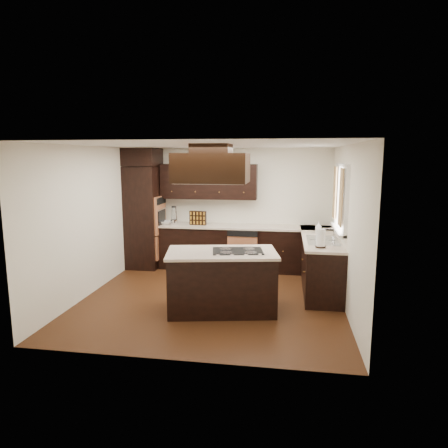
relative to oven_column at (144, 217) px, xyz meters
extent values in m
cube|color=#532C14|center=(1.78, -1.71, -1.07)|extent=(4.20, 4.20, 0.02)
cube|color=silver|center=(1.78, -1.71, 1.45)|extent=(4.20, 4.20, 0.02)
cube|color=white|center=(1.78, 0.40, 0.19)|extent=(4.20, 0.02, 2.50)
cube|color=white|center=(1.78, -3.81, 0.19)|extent=(4.20, 0.02, 2.50)
cube|color=white|center=(-0.33, -1.71, 0.19)|extent=(0.02, 4.20, 2.50)
cube|color=white|center=(3.88, -1.71, 0.19)|extent=(0.02, 4.20, 2.50)
cube|color=black|center=(0.00, 0.00, 0.00)|extent=(0.65, 0.75, 2.12)
cube|color=#C87448|center=(0.35, 0.00, 0.06)|extent=(0.05, 0.62, 0.78)
cube|color=black|center=(1.81, 0.09, -0.62)|extent=(2.93, 0.60, 0.88)
cube|color=black|center=(3.58, -0.80, -0.62)|extent=(0.60, 2.40, 0.88)
cube|color=beige|center=(1.81, 0.08, -0.16)|extent=(2.93, 0.63, 0.04)
cube|color=beige|center=(3.56, -0.80, -0.16)|extent=(0.63, 2.40, 0.04)
cube|color=black|center=(1.34, 0.23, 0.75)|extent=(2.00, 0.34, 0.72)
cube|color=#C87448|center=(2.10, -0.20, -0.66)|extent=(0.60, 0.05, 0.72)
cube|color=white|center=(3.85, -1.16, 0.59)|extent=(0.06, 1.32, 1.12)
cube|color=white|center=(3.87, -1.16, 0.59)|extent=(0.00, 1.20, 1.00)
cube|color=beige|center=(3.79, -1.57, 0.64)|extent=(0.02, 0.34, 0.90)
cube|color=beige|center=(3.79, -0.74, 0.64)|extent=(0.02, 0.34, 0.90)
cube|color=silver|center=(3.58, -1.16, -0.14)|extent=(0.52, 0.84, 0.01)
cube|color=black|center=(2.01, -2.20, -0.62)|extent=(1.71, 1.14, 0.88)
cube|color=beige|center=(2.01, -2.20, -0.16)|extent=(1.78, 1.21, 0.04)
cube|color=black|center=(2.25, -2.16, -0.13)|extent=(0.82, 0.63, 0.01)
cube|color=black|center=(1.88, -2.25, 1.10)|extent=(1.05, 0.72, 0.42)
cube|color=black|center=(1.88, -2.25, 1.38)|extent=(0.55, 0.50, 0.13)
cylinder|color=silver|center=(0.64, 0.04, -0.09)|extent=(0.15, 0.15, 0.10)
cone|color=silver|center=(0.64, 0.04, 0.09)|extent=(0.13, 0.13, 0.26)
cube|color=black|center=(1.14, 0.06, 0.00)|extent=(0.35, 0.11, 0.29)
imported|color=white|center=(0.44, 0.04, -0.11)|extent=(0.30, 0.30, 0.07)
imported|color=white|center=(3.54, -0.52, -0.03)|extent=(0.10, 0.10, 0.22)
cylinder|color=white|center=(3.49, -1.71, 0.00)|extent=(0.17, 0.17, 0.29)
camera|label=1|loc=(2.96, -7.94, 1.26)|focal=32.00mm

